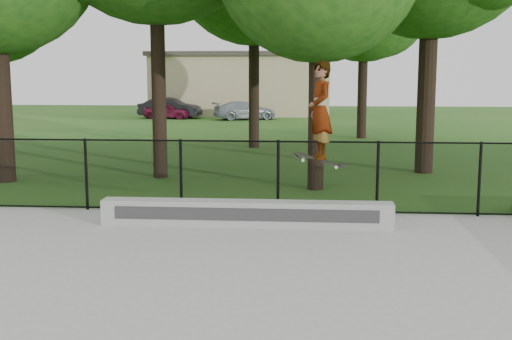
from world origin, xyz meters
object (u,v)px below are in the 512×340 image
Objects in this scene: grind_ledge at (246,213)px; car_a at (168,111)px; car_b at (170,108)px; skater_airborne at (320,112)px; car_c at (245,111)px.

car_a is at bearing 105.16° from grind_ledge.
skater_airborne is (9.06, -29.16, 1.54)m from car_b.
car_c reaches higher than grind_ledge.
car_c is (4.98, -0.42, 0.05)m from car_a.
grind_ledge is at bearing -159.76° from car_b.
skater_airborne is (1.35, -0.03, 1.90)m from grind_ledge.
car_b is at bearing 104.83° from grind_ledge.
car_a is 0.51m from car_b.
skater_airborne is at bearing -157.32° from car_b.
grind_ledge is at bearing 178.66° from skater_airborne.
car_b is (-7.71, 29.13, 0.36)m from grind_ledge.
skater_airborne is (9.11, -28.67, 1.69)m from car_a.
grind_ledge is 1.51× the size of car_c.
grind_ledge is 1.51× the size of car_b.
car_a is 1.53× the size of skater_airborne.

